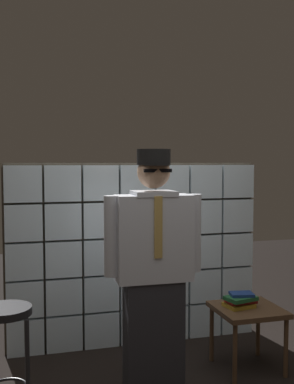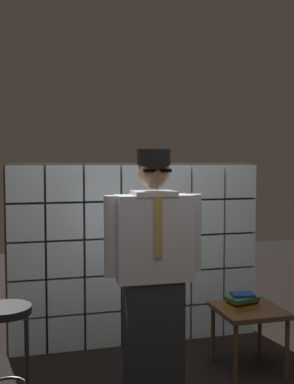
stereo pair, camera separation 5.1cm
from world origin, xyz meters
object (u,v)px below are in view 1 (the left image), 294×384
(standing_person, at_px, (154,270))
(side_table, at_px, (248,315))
(coffee_mug, at_px, (237,299))
(book_stack, at_px, (240,300))
(bar_stool, at_px, (6,337))

(standing_person, height_order, side_table, standing_person)
(coffee_mug, bearing_deg, book_stack, -94.21)
(standing_person, bearing_deg, coffee_mug, 22.78)
(standing_person, height_order, coffee_mug, standing_person)
(bar_stool, distance_m, book_stack, 1.85)
(side_table, xyz_separation_m, book_stack, (-0.06, 0.02, 0.12))
(standing_person, relative_size, coffee_mug, 14.18)
(standing_person, relative_size, bar_stool, 2.34)
(side_table, bearing_deg, coffee_mug, 121.38)
(standing_person, xyz_separation_m, book_stack, (0.82, 0.26, -0.36))
(bar_stool, xyz_separation_m, side_table, (1.88, 0.29, -0.12))
(book_stack, height_order, coffee_mug, book_stack)
(side_table, bearing_deg, standing_person, -164.58)
(side_table, height_order, coffee_mug, coffee_mug)
(standing_person, height_order, bar_stool, standing_person)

